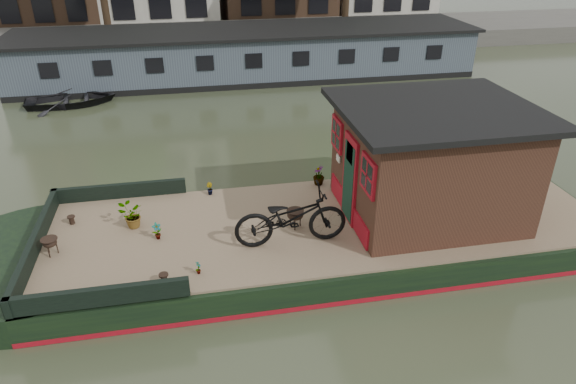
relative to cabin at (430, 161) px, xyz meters
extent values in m
plane|color=#2D3421|center=(-2.19, 0.00, -1.88)|extent=(120.00, 120.00, 0.00)
cube|color=black|center=(-2.19, 0.00, -1.58)|extent=(12.00, 4.00, 0.60)
cylinder|color=black|center=(-8.19, 0.00, -1.58)|extent=(4.00, 4.00, 0.60)
cube|color=maroon|center=(-2.19, 0.00, -1.82)|extent=(12.02, 4.02, 0.10)
cube|color=#7F664F|center=(-2.19, 0.00, -1.25)|extent=(11.80, 3.80, 0.05)
cube|color=black|center=(-8.11, 0.00, -1.05)|extent=(0.12, 4.00, 0.35)
cube|color=black|center=(-6.69, 1.92, -1.05)|extent=(3.00, 0.12, 0.35)
cube|color=black|center=(-6.69, -1.92, -1.05)|extent=(3.00, 0.12, 0.35)
cube|color=black|center=(0.01, 0.00, -0.08)|extent=(3.50, 3.00, 2.30)
cube|color=black|center=(0.01, 0.00, 1.13)|extent=(4.00, 3.50, 0.12)
cube|color=maroon|center=(-1.77, 0.00, -0.28)|extent=(0.06, 0.80, 1.90)
cube|color=black|center=(-1.79, 0.00, -0.33)|extent=(0.04, 0.64, 1.70)
cube|color=maroon|center=(-1.77, -1.05, 0.32)|extent=(0.06, 0.72, 0.72)
cube|color=maroon|center=(-1.77, 1.05, 0.32)|extent=(0.06, 0.72, 0.72)
imported|color=black|center=(-3.16, -0.68, -0.64)|extent=(2.24, 0.78, 1.18)
imported|color=maroon|center=(-5.79, -0.04, -1.04)|extent=(0.23, 0.20, 0.37)
imported|color=brown|center=(-4.64, 1.69, -1.08)|extent=(0.20, 0.20, 0.29)
imported|color=#9A322C|center=(-6.31, 0.52, -0.95)|extent=(0.61, 0.57, 0.55)
imported|color=brown|center=(-1.99, 1.70, -0.98)|extent=(0.31, 0.31, 0.49)
imported|color=#A1562F|center=(-5.02, -1.37, -1.10)|extent=(0.11, 0.15, 0.27)
cylinder|color=black|center=(-7.60, 0.92, -1.14)|extent=(0.16, 0.16, 0.18)
cylinder|color=black|center=(-5.63, -1.53, -1.13)|extent=(0.17, 0.17, 0.20)
imported|color=black|center=(-9.43, 11.30, -1.53)|extent=(3.62, 2.79, 0.69)
cube|color=#44515B|center=(-2.19, 14.00, -0.88)|extent=(20.00, 4.00, 2.00)
cube|color=black|center=(-2.19, 14.00, 0.17)|extent=(20.40, 4.40, 0.12)
cube|color=black|center=(-2.19, 14.00, -1.76)|extent=(20.00, 4.05, 0.24)
cube|color=#47443F|center=(-2.19, 20.50, -1.43)|extent=(60.00, 6.00, 0.90)
camera|label=1|loc=(-4.86, -9.14, 4.55)|focal=32.00mm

